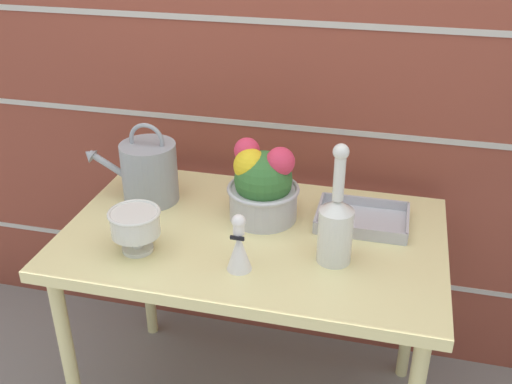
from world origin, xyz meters
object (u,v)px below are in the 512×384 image
glass_decanter (336,225)px  wire_tray (362,220)px  watering_can (148,171)px  figurine_vase (239,247)px  crystal_pedestal_bowl (135,224)px  flower_planter (262,185)px

glass_decanter → wire_tray: glass_decanter is taller
watering_can → figurine_vase: watering_can is taller
watering_can → figurine_vase: size_ratio=1.92×
crystal_pedestal_bowl → flower_planter: 0.41m
flower_planter → figurine_vase: size_ratio=1.48×
wire_tray → crystal_pedestal_bowl: bearing=-153.4°
crystal_pedestal_bowl → flower_planter: size_ratio=0.59×
figurine_vase → crystal_pedestal_bowl: bearing=176.7°
crystal_pedestal_bowl → figurine_vase: size_ratio=0.88×
watering_can → crystal_pedestal_bowl: 0.31m
crystal_pedestal_bowl → glass_decanter: 0.56m
figurine_vase → flower_planter: bearing=90.8°
flower_planter → wire_tray: (0.31, 0.04, -0.10)m
figurine_vase → wire_tray: figurine_vase is taller
glass_decanter → figurine_vase: size_ratio=2.08×
flower_planter → wire_tray: size_ratio=0.90×
watering_can → flower_planter: (0.39, -0.03, 0.01)m
figurine_vase → wire_tray: bearing=46.9°
figurine_vase → wire_tray: size_ratio=0.61×
watering_can → wire_tray: 0.71m
crystal_pedestal_bowl → figurine_vase: (0.31, -0.02, -0.02)m
flower_planter → figurine_vase: 0.29m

